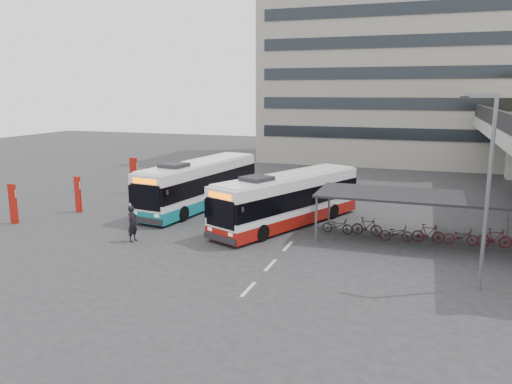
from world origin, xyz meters
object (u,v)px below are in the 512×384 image
(bus_teal, at_px, (200,185))
(bus_main, at_px, (288,200))
(pedestrian, at_px, (133,224))
(lamp_post, at_px, (486,181))

(bus_teal, bearing_deg, bus_main, -11.81)
(bus_teal, height_order, pedestrian, bus_teal)
(bus_main, relative_size, bus_teal, 0.94)
(bus_main, relative_size, lamp_post, 1.43)
(pedestrian, distance_m, lamp_post, 17.05)
(bus_teal, distance_m, pedestrian, 8.42)
(bus_main, relative_size, pedestrian, 5.70)
(pedestrian, height_order, lamp_post, lamp_post)
(pedestrian, relative_size, lamp_post, 0.25)
(bus_main, xyz_separation_m, lamp_post, (9.78, -7.03, 2.90))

